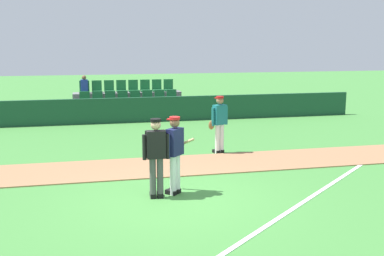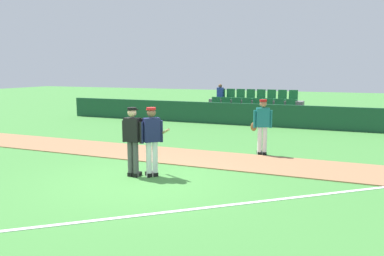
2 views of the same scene
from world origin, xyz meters
name	(u,v)px [view 2 (image 2 of 2)]	position (x,y,z in m)	size (l,w,h in m)	color
ground_plane	(144,180)	(0.00, 0.00, 0.00)	(80.00, 80.00, 0.00)	#42843A
infield_dirt_path	(186,157)	(0.00, 2.66, 0.01)	(28.00, 2.11, 0.03)	#9E704C
foul_line_chalk	(260,202)	(3.00, -0.50, 0.01)	(12.00, 0.10, 0.01)	white
dugout_fence	(246,114)	(0.00, 10.02, 0.53)	(20.00, 0.16, 1.06)	#19472D
stadium_bleachers	(253,112)	(-0.01, 11.47, 0.49)	(5.00, 2.10, 1.90)	slate
batter_navy_jersey	(152,139)	(0.06, 0.35, 0.97)	(0.73, 0.68, 1.76)	white
umpire_home_plate	(133,138)	(-0.39, 0.18, 1.00)	(0.59, 0.31, 1.76)	#4C4C4C
runner_teal_jersey	(262,125)	(2.08, 3.86, 0.96)	(0.66, 0.40, 1.76)	white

